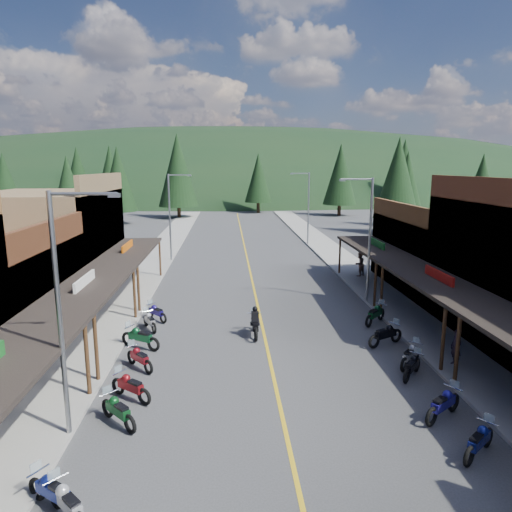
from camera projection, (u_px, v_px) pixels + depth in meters
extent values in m
plane|color=#38383A|center=(269.00, 356.00, 21.26)|extent=(220.00, 220.00, 0.00)
cube|color=gold|center=(249.00, 265.00, 40.83)|extent=(0.15, 90.00, 0.01)
cube|color=gray|center=(150.00, 265.00, 40.28)|extent=(3.40, 94.00, 0.15)
cube|color=gray|center=(344.00, 263.00, 41.36)|extent=(3.40, 94.00, 0.15)
cylinder|color=#472D19|center=(87.00, 360.00, 17.19)|extent=(0.16, 0.16, 3.00)
cube|color=#3F2111|center=(54.00, 286.00, 21.69)|extent=(0.30, 9.00, 6.20)
cube|color=black|center=(85.00, 287.00, 21.80)|extent=(3.20, 9.00, 0.18)
cylinder|color=#472D19|center=(96.00, 348.00, 18.36)|extent=(0.16, 0.16, 3.00)
cylinder|color=#472D19|center=(134.00, 294.00, 26.00)|extent=(0.16, 0.16, 3.00)
cube|color=silver|center=(85.00, 283.00, 21.76)|extent=(0.12, 3.00, 0.70)
cube|color=brown|center=(48.00, 244.00, 30.77)|extent=(8.00, 10.20, 7.00)
cube|color=brown|center=(105.00, 235.00, 30.89)|extent=(0.30, 10.20, 8.20)
cube|color=black|center=(128.00, 251.00, 31.19)|extent=(3.20, 10.20, 0.18)
cylinder|color=#472D19|center=(138.00, 289.00, 27.17)|extent=(0.16, 0.16, 3.00)
cylinder|color=#472D19|center=(160.00, 259.00, 35.98)|extent=(0.16, 0.16, 3.00)
cube|color=#CC590C|center=(127.00, 248.00, 31.16)|extent=(0.12, 3.00, 0.70)
cylinder|color=#472D19|center=(457.00, 351.00, 18.08)|extent=(0.16, 0.16, 3.00)
cube|color=#562B19|center=(468.00, 260.00, 22.75)|extent=(0.30, 9.00, 8.20)
cube|color=black|center=(438.00, 282.00, 22.88)|extent=(3.20, 9.00, 0.18)
cylinder|color=#472D19|center=(443.00, 340.00, 19.26)|extent=(0.16, 0.16, 3.00)
cylinder|color=#472D19|center=(382.00, 290.00, 26.89)|extent=(0.16, 0.16, 3.00)
cube|color=#B2140F|center=(439.00, 278.00, 22.84)|extent=(0.12, 3.00, 0.70)
cube|color=#4C2D16|center=(449.00, 254.00, 32.70)|extent=(8.00, 10.20, 5.00)
cube|color=#4C2D16|center=(397.00, 246.00, 32.34)|extent=(0.30, 10.20, 6.20)
cube|color=black|center=(377.00, 248.00, 32.27)|extent=(3.20, 10.20, 0.18)
cylinder|color=#472D19|center=(375.00, 285.00, 28.07)|extent=(0.16, 0.16, 3.00)
cylinder|color=#472D19|center=(340.00, 256.00, 36.88)|extent=(0.16, 0.16, 3.00)
cube|color=#14591E|center=(377.00, 245.00, 32.23)|extent=(0.12, 3.00, 0.70)
cylinder|color=gray|center=(60.00, 320.00, 14.16)|extent=(0.16, 0.16, 8.00)
cylinder|color=gray|center=(83.00, 194.00, 13.47)|extent=(2.00, 0.10, 0.10)
cube|color=gray|center=(114.00, 195.00, 13.53)|extent=(0.35, 0.18, 0.12)
cylinder|color=gray|center=(170.00, 218.00, 41.57)|extent=(0.16, 0.16, 8.00)
cylinder|color=gray|center=(179.00, 175.00, 40.88)|extent=(2.00, 0.10, 0.10)
cube|color=gray|center=(190.00, 176.00, 40.94)|extent=(0.35, 0.18, 0.12)
cylinder|color=gray|center=(370.00, 242.00, 28.75)|extent=(0.16, 0.16, 8.00)
cylinder|color=gray|center=(357.00, 179.00, 27.93)|extent=(2.00, 0.10, 0.10)
cube|color=gray|center=(342.00, 180.00, 27.88)|extent=(0.35, 0.18, 0.12)
cylinder|color=gray|center=(308.00, 209.00, 50.29)|extent=(0.16, 0.16, 8.00)
cylinder|color=gray|center=(300.00, 173.00, 49.46)|extent=(2.00, 0.10, 0.10)
cube|color=gray|center=(292.00, 174.00, 49.42)|extent=(0.35, 0.18, 0.12)
ellipsoid|color=black|center=(232.00, 192.00, 153.41)|extent=(310.00, 140.00, 60.00)
cylinder|color=black|center=(8.00, 211.00, 79.28)|extent=(0.60, 0.60, 2.00)
cone|color=black|center=(4.00, 179.00, 78.21)|extent=(5.04, 5.04, 9.00)
cylinder|color=black|center=(113.00, 206.00, 88.10)|extent=(0.60, 0.60, 2.00)
cone|color=black|center=(110.00, 174.00, 86.88)|extent=(5.88, 5.88, 10.50)
cylinder|color=black|center=(179.00, 212.00, 77.22)|extent=(0.60, 0.60, 2.00)
cone|color=black|center=(178.00, 170.00, 75.86)|extent=(6.72, 6.72, 12.00)
cylinder|color=black|center=(258.00, 207.00, 85.92)|extent=(0.60, 0.60, 2.00)
cone|color=black|center=(258.00, 178.00, 84.85)|extent=(5.04, 5.04, 9.00)
cylinder|color=black|center=(339.00, 210.00, 80.91)|extent=(0.60, 0.60, 2.00)
cone|color=black|center=(340.00, 174.00, 79.70)|extent=(5.88, 5.88, 10.50)
cylinder|color=black|center=(402.00, 204.00, 93.65)|extent=(0.60, 0.60, 2.00)
cone|color=black|center=(404.00, 169.00, 92.29)|extent=(6.72, 6.72, 12.00)
cylinder|color=black|center=(479.00, 207.00, 86.56)|extent=(0.60, 0.60, 2.00)
cone|color=black|center=(482.00, 178.00, 85.49)|extent=(5.04, 5.04, 9.00)
cylinder|color=black|center=(80.00, 204.00, 93.48)|extent=(0.60, 0.60, 2.00)
cone|color=black|center=(78.00, 173.00, 92.26)|extent=(5.88, 5.88, 10.50)
cylinder|color=black|center=(71.00, 227.00, 58.85)|extent=(0.60, 0.60, 2.00)
cone|color=black|center=(68.00, 187.00, 57.88)|extent=(4.48, 4.48, 8.00)
cylinder|color=black|center=(404.00, 219.00, 66.60)|extent=(0.60, 0.60, 2.00)
cone|color=black|center=(407.00, 182.00, 65.55)|extent=(4.93, 4.93, 8.80)
cylinder|color=black|center=(120.00, 218.00, 68.89)|extent=(0.60, 0.60, 2.00)
cone|color=black|center=(118.00, 179.00, 67.76)|extent=(5.38, 5.38, 9.60)
cylinder|color=black|center=(395.00, 226.00, 59.50)|extent=(0.60, 0.60, 2.00)
cone|color=black|center=(398.00, 178.00, 58.29)|extent=(5.82, 5.82, 10.40)
imported|color=#251C2A|center=(456.00, 347.00, 19.78)|extent=(0.47, 0.64, 1.64)
imported|color=brown|center=(359.00, 264.00, 35.90)|extent=(1.07, 0.98, 1.92)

